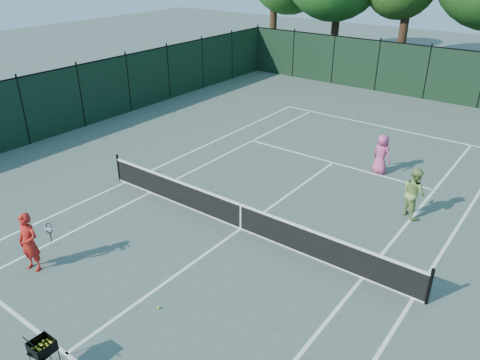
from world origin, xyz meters
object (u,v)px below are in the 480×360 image
Objects in this scene: player_green at (414,193)px; loose_ball_midcourt at (158,308)px; player_pink at (381,154)px; coach at (29,242)px; ball_hopper at (42,347)px.

loose_ball_midcourt is (-3.42, -8.23, -0.82)m from player_green.
player_pink is at bearing -12.92° from player_green.
player_green is (7.34, 9.14, -0.01)m from coach.
player_pink is at bearing 72.23° from ball_hopper.
loose_ball_midcourt is at bearing 105.11° from player_green.
player_green is 8.95m from loose_ball_midcourt.
coach is 1.09× the size of player_pink.
player_green is 11.64m from ball_hopper.
player_green reaches higher than player_pink.
player_pink reaches higher than loose_ball_midcourt.
loose_ball_midcourt is at bearing -0.42° from coach.
player_green is 25.16× the size of loose_ball_midcourt.
player_pink is 10.91m from loose_ball_midcourt.
ball_hopper is (-3.87, -10.98, -0.14)m from player_green.
player_pink is at bearing 83.14° from loose_ball_midcourt.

